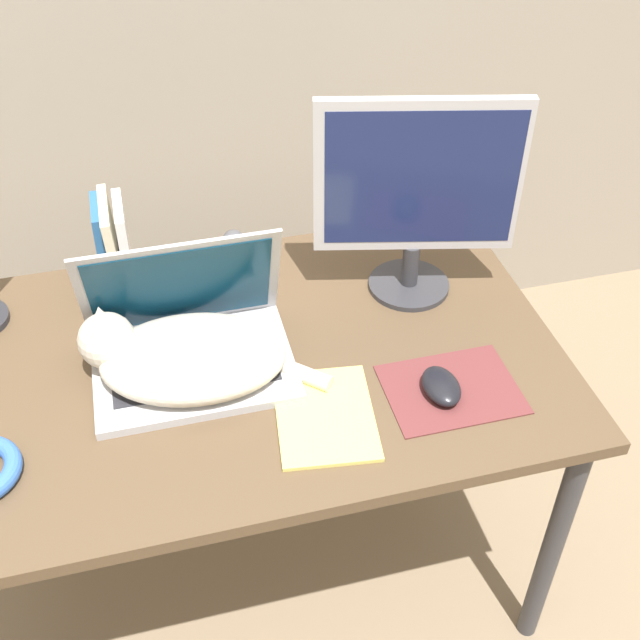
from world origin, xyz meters
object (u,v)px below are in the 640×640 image
Objects in this scene: external_monitor at (417,192)px; book_row at (114,247)px; computer_mouse at (441,386)px; cat at (183,356)px; webcam at (234,242)px; laptop at (190,342)px; notepad at (325,415)px.

book_row is (-0.61, 0.16, -0.14)m from external_monitor.
book_row is at bearing 139.21° from computer_mouse.
webcam is (0.16, 0.35, -0.01)m from cat.
external_monitor is (0.49, 0.12, 0.19)m from laptop.
notepad is (-0.22, -0.00, -0.02)m from computer_mouse.
external_monitor is at bearing 81.32° from computer_mouse.
external_monitor reaches higher than cat.
external_monitor is at bearing 17.22° from cat.
notepad is at bearing -43.90° from laptop.
webcam is (0.14, 0.31, -0.00)m from laptop.
cat reaches higher than notepad.
computer_mouse is (-0.05, -0.32, -0.22)m from external_monitor.
computer_mouse is 0.50× the size of book_row.
book_row reaches higher than computer_mouse.
laptop is at bearing 65.05° from cat.
laptop is 0.31m from book_row.
book_row is 0.82× the size of notepad.
notepad is at bearing -81.65° from webcam.
notepad is (-0.27, -0.32, -0.24)m from external_monitor.
webcam reaches higher than notepad.
cat is 0.56m from external_monitor.
external_monitor is 2.10× the size of book_row.
webcam reaches higher than computer_mouse.
laptop is 1.50× the size of notepad.
cat is 2.19× the size of book_row.
cat is 0.49m from computer_mouse.
webcam is (-0.30, 0.51, 0.03)m from computer_mouse.
computer_mouse is 0.23m from notepad.
external_monitor reaches higher than laptop.
external_monitor is at bearing -28.96° from webcam.
external_monitor is 5.66× the size of webcam.
computer_mouse is at bearing -59.70° from webcam.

